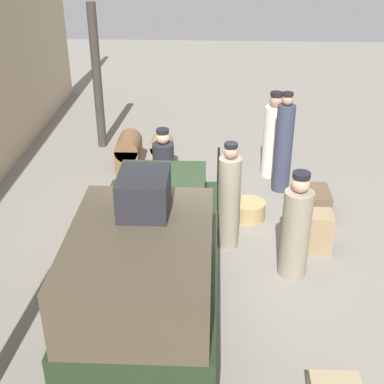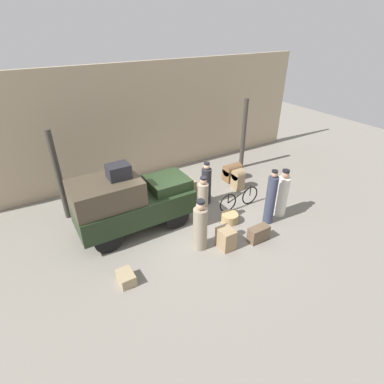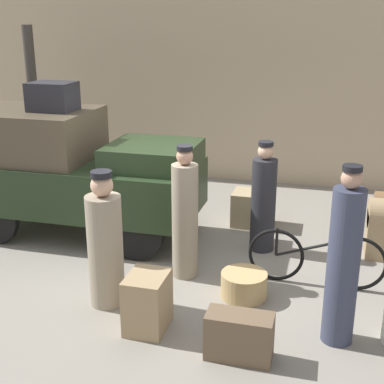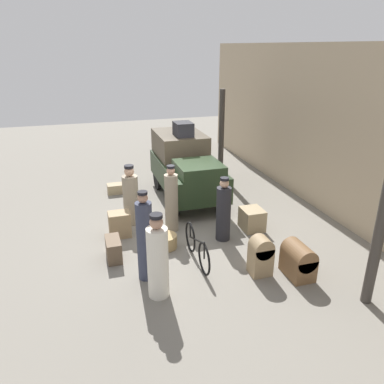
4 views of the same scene
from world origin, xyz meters
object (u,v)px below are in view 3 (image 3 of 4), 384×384
bicycle (316,259)px  suitcase_black_upright (239,336)px  trunk_on_truck_roof (53,97)px  suitcase_small_leather (148,302)px  conductor_in_dark_uniform (263,201)px  suitcase_tan_flat (252,208)px  porter_standing_middle (185,217)px  trunk_barrel_dark (381,226)px  porter_with_bicycle (343,263)px  truck (71,168)px  wicker_basket (244,285)px  porter_carrying_trunk (105,246)px

bicycle → suitcase_black_upright: size_ratio=2.57×
trunk_on_truck_roof → suitcase_small_leather: bearing=-45.7°
conductor_in_dark_uniform → suitcase_tan_flat: (-0.29, 0.91, -0.45)m
porter_standing_middle → trunk_barrel_dark: porter_standing_middle is taller
porter_with_bicycle → porter_standing_middle: 2.17m
conductor_in_dark_uniform → trunk_barrel_dark: bearing=6.7°
truck → porter_with_bicycle: bearing=-26.3°
bicycle → wicker_basket: bicycle is taller
porter_carrying_trunk → wicker_basket: bearing=19.8°
wicker_basket → suitcase_tan_flat: (-0.27, 2.35, 0.12)m
trunk_barrel_dark → truck: bearing=-176.2°
trunk_on_truck_roof → suitcase_black_upright: bearing=-37.9°
truck → porter_with_bicycle: size_ratio=1.90×
porter_carrying_trunk → trunk_on_truck_roof: bearing=130.0°
truck → suitcase_tan_flat: size_ratio=5.85×
wicker_basket → suitcase_small_leather: bearing=-133.2°
wicker_basket → porter_with_bicycle: size_ratio=0.29×
suitcase_black_upright → trunk_on_truck_roof: trunk_on_truck_roof is taller
porter_standing_middle → suitcase_black_upright: bearing=-57.8°
conductor_in_dark_uniform → trunk_barrel_dark: 1.65m
truck → porter_standing_middle: truck is taller
trunk_barrel_dark → porter_carrying_trunk: bearing=-145.4°
bicycle → porter_standing_middle: (-1.64, -0.15, 0.44)m
truck → conductor_in_dark_uniform: 2.92m
truck → bicycle: 3.83m
bicycle → conductor_in_dark_uniform: size_ratio=1.06×
porter_standing_middle → trunk_barrel_dark: bearing=26.9°
truck → suitcase_black_upright: truck is taller
porter_with_bicycle → trunk_on_truck_roof: (-4.16, 1.96, 1.22)m
conductor_in_dark_uniform → trunk_on_truck_roof: bearing=-177.9°
bicycle → suitcase_black_upright: (-0.65, -1.72, -0.12)m
truck → suitcase_black_upright: bearing=-39.7°
truck → porter_with_bicycle: 4.43m
suitcase_small_leather → suitcase_tan_flat: bearing=79.5°
porter_with_bicycle → trunk_on_truck_roof: trunk_on_truck_roof is taller
truck → bicycle: truck is taller
truck → conductor_in_dark_uniform: size_ratio=2.25×
bicycle → porter_with_bicycle: size_ratio=0.89×
bicycle → trunk_on_truck_roof: (-3.89, 0.80, 1.74)m
suitcase_black_upright → trunk_barrel_dark: 3.19m
wicker_basket → conductor_in_dark_uniform: 1.54m
truck → suitcase_tan_flat: truck is taller
suitcase_black_upright → porter_standing_middle: bearing=122.2°
bicycle → wicker_basket: 0.98m
suitcase_tan_flat → porter_standing_middle: bearing=-105.8°
bicycle → porter_carrying_trunk: (-2.32, -1.07, 0.37)m
bicycle → suitcase_small_leather: size_ratio=2.69×
trunk_barrel_dark → porter_with_bicycle: bearing=-103.6°
porter_with_bicycle → porter_standing_middle: size_ratio=1.09×
porter_with_bicycle → trunk_barrel_dark: bearing=76.4°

